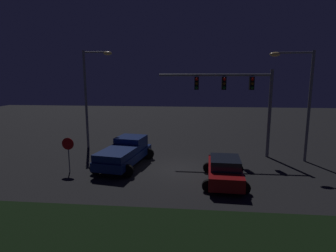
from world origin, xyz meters
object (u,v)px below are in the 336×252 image
object	(u,v)px
car_sedan	(225,170)
traffic_signal_gantry	(237,92)
street_lamp_left	(91,88)
stop_sign	(68,148)
street_lamp_right	(301,92)
pickup_truck	(125,151)

from	to	relation	value
car_sedan	traffic_signal_gantry	xyz separation A→B (m)	(1.33, 5.57, 4.16)
street_lamp_left	stop_sign	xyz separation A→B (m)	(0.71, -6.13, -3.52)
car_sedan	street_lamp_right	size ratio (longest dim) A/B	0.58
traffic_signal_gantry	street_lamp_right	world-z (taller)	street_lamp_right
pickup_truck	stop_sign	distance (m)	3.66
traffic_signal_gantry	stop_sign	world-z (taller)	traffic_signal_gantry
car_sedan	street_lamp_left	world-z (taller)	street_lamp_left
pickup_truck	car_sedan	size ratio (longest dim) A/B	1.26
car_sedan	pickup_truck	bearing A→B (deg)	71.27
street_lamp_right	street_lamp_left	bearing A→B (deg)	171.88
traffic_signal_gantry	stop_sign	bearing A→B (deg)	-156.39
stop_sign	pickup_truck	bearing A→B (deg)	27.96
pickup_truck	street_lamp_right	bearing A→B (deg)	-69.98
pickup_truck	street_lamp_left	xyz separation A→B (m)	(-3.91, 4.43, 4.09)
street_lamp_right	stop_sign	world-z (taller)	street_lamp_right
street_lamp_right	pickup_truck	bearing A→B (deg)	-169.63
traffic_signal_gantry	stop_sign	size ratio (longest dim) A/B	3.73
traffic_signal_gantry	street_lamp_left	bearing A→B (deg)	173.28
street_lamp_left	stop_sign	world-z (taller)	street_lamp_left
stop_sign	street_lamp_right	bearing A→B (deg)	14.40
traffic_signal_gantry	stop_sign	distance (m)	12.34
car_sedan	traffic_signal_gantry	bearing A→B (deg)	-10.62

